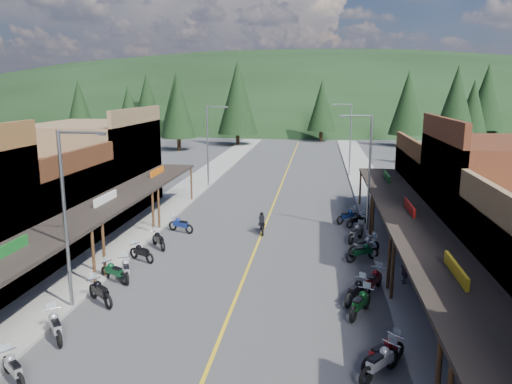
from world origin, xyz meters
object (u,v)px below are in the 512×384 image
(pine_10, at_px, (178,107))
(pedestrian_east_b, at_px, (372,196))
(bike_west_4, at_px, (55,325))
(bike_west_7, at_px, (126,268))
(bike_west_8, at_px, (141,252))
(bike_east_6, at_px, (356,290))
(bike_east_5, at_px, (360,302))
(shop_east_3, at_px, (458,189))
(pedestrian_east_a, at_px, (405,267))
(pine_4, at_px, (408,103))
(pine_0, at_px, (79,105))
(bike_east_7, at_px, (373,280))
(streetlight_1, at_px, (209,142))
(pine_9, at_px, (472,113))
(shop_west_3, at_px, (95,168))
(pine_11, at_px, (456,109))
(bike_west_6, at_px, (114,271))
(pine_1, at_px, (176,100))
(bike_east_3, at_px, (380,361))
(bike_east_11, at_px, (357,220))
(pine_8, at_px, (129,115))
(pine_5, at_px, (487,97))
(bike_east_12, at_px, (348,215))
(shop_west_2, at_px, (27,209))
(bike_west_5, at_px, (100,291))
(pine_7, at_px, (147,99))
(bike_west_9, at_px, (159,239))
(streetlight_2, at_px, (367,168))
(streetlight_0, at_px, (68,212))
(bike_west_3, at_px, (13,367))
(bike_east_10, at_px, (356,232))
(bike_east_8, at_px, (363,251))
(rider_on_bike, at_px, (262,224))
(pine_2, at_px, (238,98))
(shop_east_2, at_px, (508,206))
(bike_east_9, at_px, (364,245))

(pine_10, relative_size, pedestrian_east_b, 6.41)
(bike_west_4, relative_size, bike_west_7, 1.01)
(bike_west_8, distance_m, bike_east_6, 12.44)
(bike_east_5, bearing_deg, shop_east_3, 89.23)
(pedestrian_east_a, bearing_deg, pine_4, 165.13)
(pine_0, xyz_separation_m, bike_east_7, (46.48, -64.38, -5.85))
(streetlight_1, bearing_deg, pine_9, 36.62)
(shop_west_3, height_order, pine_11, pine_11)
(pine_4, relative_size, bike_west_6, 6.16)
(pine_10, height_order, bike_west_7, pine_10)
(bike_west_8, distance_m, bike_east_7, 12.96)
(pine_10, height_order, bike_west_4, pine_10)
(pine_1, distance_m, bike_west_4, 80.90)
(streetlight_1, bearing_deg, pine_11, 30.70)
(bike_east_3, distance_m, bike_east_11, 18.99)
(shop_west_3, xyz_separation_m, pine_1, (-10.22, 58.70, 3.72))
(pine_8, distance_m, bike_east_7, 51.34)
(pine_5, bearing_deg, streetlight_1, -129.32)
(pine_1, height_order, bike_east_3, pine_1)
(bike_east_12, bearing_deg, bike_west_4, -75.83)
(pine_0, relative_size, pedestrian_east_b, 6.07)
(shop_east_3, xyz_separation_m, bike_west_8, (-19.93, -10.89, -1.97))
(shop_west_2, height_order, bike_east_11, shop_west_2)
(bike_east_11, xyz_separation_m, bike_east_12, (-0.59, 0.91, 0.06))
(streetlight_1, relative_size, bike_west_5, 3.66)
(pine_7, height_order, bike_east_3, pine_7)
(shop_west_2, bearing_deg, pedestrian_east_b, 31.40)
(shop_west_2, relative_size, bike_west_4, 5.03)
(bike_west_9, bearing_deg, pine_8, 75.58)
(streetlight_2, height_order, pine_1, pine_1)
(bike_east_7, distance_m, pedestrian_east_a, 1.91)
(bike_east_6, height_order, bike_east_7, bike_east_7)
(shop_west_3, relative_size, bike_east_5, 4.96)
(streetlight_0, relative_size, bike_west_3, 4.12)
(bike_west_9, bearing_deg, pedestrian_east_a, -54.49)
(bike_east_10, bearing_deg, streetlight_1, 155.06)
(pine_9, xyz_separation_m, bike_west_6, (-30.49, -47.71, -5.80))
(bike_west_7, bearing_deg, shop_west_2, 126.84)
(shop_east_3, bearing_deg, bike_east_5, -116.33)
(pine_1, distance_m, bike_west_9, 69.88)
(bike_east_3, xyz_separation_m, bike_east_8, (0.37, 11.80, -0.02))
(rider_on_bike, relative_size, pedestrian_east_a, 1.29)
(shop_west_2, bearing_deg, bike_east_5, -19.22)
(streetlight_1, xyz_separation_m, pine_4, (24.95, 38.00, 2.78))
(pine_0, distance_m, bike_west_3, 81.17)
(pine_10, height_order, bike_east_11, pine_10)
(pine_2, bearing_deg, shop_east_3, -63.04)
(shop_east_2, xyz_separation_m, shop_east_3, (-0.03, 9.60, -0.99))
(pine_8, height_order, bike_east_9, pine_8)
(pedestrian_east_a, bearing_deg, pine_5, 154.86)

